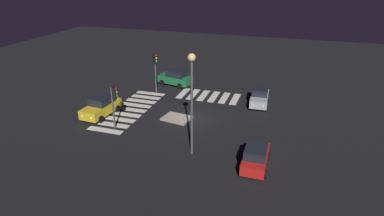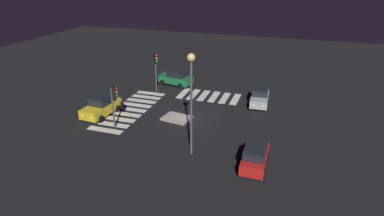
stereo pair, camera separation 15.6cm
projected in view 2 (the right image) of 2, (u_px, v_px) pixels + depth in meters
The scene contains 11 objects.
ground_plane at pixel (192, 118), 29.88m from camera, with size 80.00×80.00×0.00m, color black.
traffic_island at pixel (177, 118), 29.64m from camera, with size 2.72×2.20×0.18m.
car_yellow at pixel (101, 106), 30.13m from camera, with size 2.21×4.26×1.81m.
car_red at pixel (255, 157), 22.26m from camera, with size 1.76×3.73×1.62m.
car_silver at pixel (260, 97), 32.46m from camera, with size 2.00×3.96×1.69m.
car_green at pixel (176, 78), 37.90m from camera, with size 4.28×2.59×1.76m.
traffic_light_east at pixel (156, 63), 34.69m from camera, with size 0.53×0.54×4.37m.
traffic_light_north at pixel (114, 97), 26.98m from camera, with size 0.53×0.54×3.71m.
street_lamp at pixel (191, 88), 22.17m from camera, with size 0.56×0.56×7.55m.
crosswalk_near at pixel (209, 96), 34.90m from camera, with size 6.45×3.20×0.02m.
crosswalk_side at pixel (131, 109), 31.67m from camera, with size 3.20×9.90×0.02m.
Camera 2 is at (-8.47, 25.69, 12.71)m, focal length 30.59 mm.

